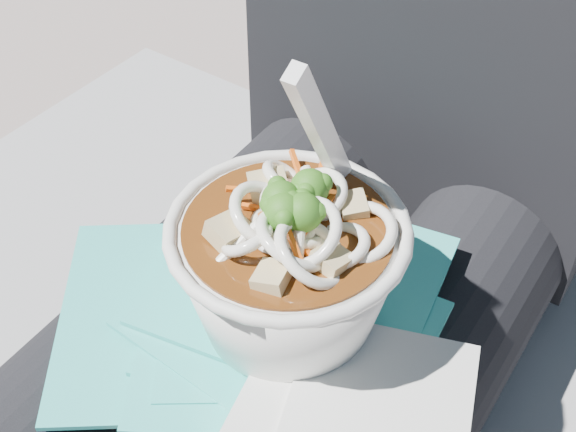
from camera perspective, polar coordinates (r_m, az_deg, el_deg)
The scene contains 5 objects.
lap at distance 0.65m, azimuth -1.85°, elevation -11.45°, with size 0.33×0.48×0.14m.
person_body at distance 0.68m, azimuth 2.51°, elevation -4.82°, with size 0.34×0.94×0.99m.
plastic_bag at distance 0.58m, azimuth -1.06°, elevation -7.11°, with size 0.32×0.31×0.02m.
napkins at distance 0.51m, azimuth 4.27°, elevation -15.03°, with size 0.16×0.20×0.01m.
udon_bowl at distance 0.53m, azimuth 0.09°, elevation -3.24°, with size 0.18×0.18×0.20m.
Camera 1 is at (0.22, -0.31, 1.05)m, focal length 50.00 mm.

